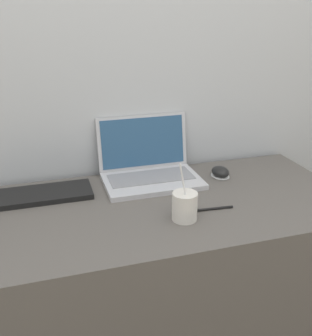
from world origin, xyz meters
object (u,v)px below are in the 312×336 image
object	(u,v)px
pen	(214,209)
drink_cup	(185,206)
computer_mouse	(220,172)
laptop	(149,167)
external_keyboard	(41,195)

from	to	relation	value
pen	drink_cup	bearing A→B (deg)	-165.14
drink_cup	computer_mouse	world-z (taller)	drink_cup
computer_mouse	pen	bearing A→B (deg)	-119.54
laptop	external_keyboard	bearing A→B (deg)	-173.67
pen	external_keyboard	bearing A→B (deg)	154.21
laptop	pen	bearing A→B (deg)	-66.33
computer_mouse	external_keyboard	bearing A→B (deg)	178.91
external_keyboard	drink_cup	bearing A→B (deg)	-34.44
computer_mouse	drink_cup	bearing A→B (deg)	-132.54
laptop	computer_mouse	distance (m)	0.30
laptop	external_keyboard	xyz separation A→B (m)	(-0.43, -0.05, -0.04)
drink_cup	pen	distance (m)	0.13
computer_mouse	external_keyboard	size ratio (longest dim) A/B	0.26
external_keyboard	pen	world-z (taller)	external_keyboard
computer_mouse	external_keyboard	xyz separation A→B (m)	(-0.72, 0.01, -0.01)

